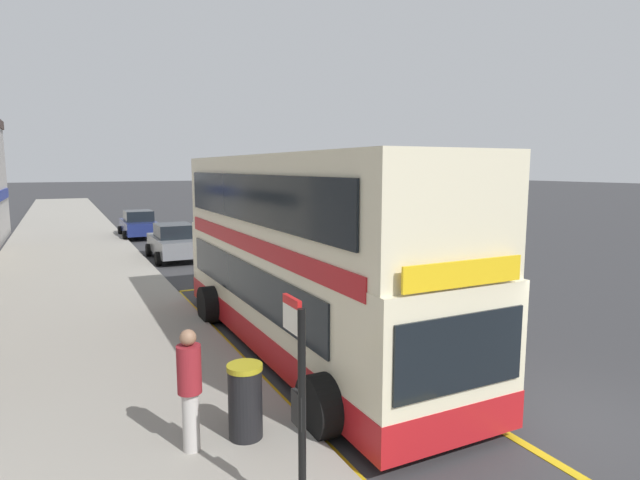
% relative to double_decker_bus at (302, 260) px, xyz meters
% --- Properties ---
extents(ground_plane, '(260.00, 260.00, 0.00)m').
position_rel_double_decker_bus_xyz_m(ground_plane, '(2.46, 26.71, -2.06)').
color(ground_plane, '#333335').
extents(pavement_near, '(6.00, 76.00, 0.14)m').
position_rel_double_decker_bus_xyz_m(pavement_near, '(-4.54, 26.71, -1.99)').
color(pavement_near, gray).
rests_on(pavement_near, ground).
extents(double_decker_bus, '(3.29, 10.50, 4.40)m').
position_rel_double_decker_bus_xyz_m(double_decker_bus, '(0.00, 0.00, 0.00)').
color(double_decker_bus, beige).
rests_on(double_decker_bus, ground).
extents(bus_bay_markings, '(2.84, 14.15, 0.01)m').
position_rel_double_decker_bus_xyz_m(bus_bay_markings, '(-0.12, -0.11, -2.06)').
color(bus_bay_markings, gold).
rests_on(bus_bay_markings, ground).
extents(bus_stop_sign, '(0.09, 0.51, 2.56)m').
position_rel_double_decker_bus_xyz_m(bus_stop_sign, '(-2.56, -5.48, -0.40)').
color(bus_stop_sign, black).
rests_on(bus_stop_sign, pavement_near).
extents(parked_car_navy_across, '(2.09, 4.20, 1.62)m').
position_rel_double_decker_bus_xyz_m(parked_car_navy_across, '(-0.72, 21.72, -1.26)').
color(parked_car_navy_across, navy).
rests_on(parked_car_navy_across, ground).
extents(parked_car_grey_behind, '(2.09, 4.20, 1.62)m').
position_rel_double_decker_bus_xyz_m(parked_car_grey_behind, '(-0.30, 13.27, -1.26)').
color(parked_car_grey_behind, slate).
rests_on(parked_car_grey_behind, ground).
extents(pedestrian_waiting_near_sign, '(0.34, 0.34, 1.78)m').
position_rel_double_decker_bus_xyz_m(pedestrian_waiting_near_sign, '(-3.34, -3.49, -0.95)').
color(pedestrian_waiting_near_sign, '#B7B2AD').
rests_on(pedestrian_waiting_near_sign, pavement_near).
extents(litter_bin, '(0.53, 0.53, 1.13)m').
position_rel_double_decker_bus_xyz_m(litter_bin, '(-2.54, -3.48, -1.36)').
color(litter_bin, black).
rests_on(litter_bin, pavement_near).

